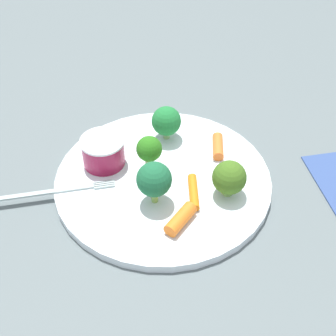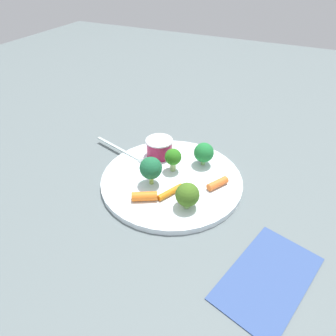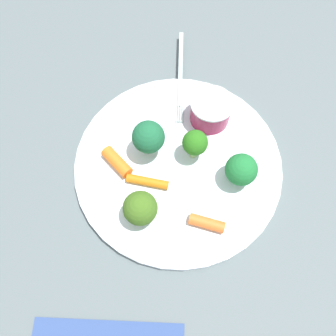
# 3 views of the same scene
# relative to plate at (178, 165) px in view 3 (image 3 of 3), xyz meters

# --- Properties ---
(ground_plane) EXTENTS (2.40, 2.40, 0.00)m
(ground_plane) POSITION_rel_plate_xyz_m (0.00, 0.00, -0.01)
(ground_plane) COLOR slate
(plate) EXTENTS (0.29, 0.29, 0.01)m
(plate) POSITION_rel_plate_xyz_m (0.00, 0.00, 0.00)
(plate) COLOR white
(plate) RESTS_ON ground_plane
(sauce_cup) EXTENTS (0.06, 0.06, 0.04)m
(sauce_cup) POSITION_rel_plate_xyz_m (0.06, 0.06, 0.03)
(sauce_cup) COLOR maroon
(sauce_cup) RESTS_ON plate
(broccoli_floret_0) EXTENTS (0.03, 0.03, 0.05)m
(broccoli_floret_0) POSITION_rel_plate_xyz_m (0.02, 0.01, 0.04)
(broccoli_floret_0) COLOR #97B974
(broccoli_floret_0) RESTS_ON plate
(broccoli_floret_1) EXTENTS (0.04, 0.04, 0.06)m
(broccoli_floret_1) POSITION_rel_plate_xyz_m (-0.03, 0.03, 0.04)
(broccoli_floret_1) COLOR #8DBC57
(broccoli_floret_1) RESTS_ON plate
(broccoli_floret_2) EXTENTS (0.04, 0.04, 0.05)m
(broccoli_floret_2) POSITION_rel_plate_xyz_m (0.07, -0.04, 0.04)
(broccoli_floret_2) COLOR #83BA72
(broccoli_floret_2) RESTS_ON plate
(broccoli_floret_3) EXTENTS (0.04, 0.04, 0.05)m
(broccoli_floret_3) POSITION_rel_plate_xyz_m (-0.07, -0.06, 0.03)
(broccoli_floret_3) COLOR #81B05C
(broccoli_floret_3) RESTS_ON plate
(carrot_stick_0) EXTENTS (0.06, 0.04, 0.01)m
(carrot_stick_0) POSITION_rel_plate_xyz_m (-0.05, -0.02, 0.01)
(carrot_stick_0) COLOR orange
(carrot_stick_0) RESTS_ON plate
(carrot_stick_1) EXTENTS (0.04, 0.05, 0.02)m
(carrot_stick_1) POSITION_rel_plate_xyz_m (-0.08, 0.02, 0.01)
(carrot_stick_1) COLOR orange
(carrot_stick_1) RESTS_ON plate
(carrot_stick_2) EXTENTS (0.05, 0.04, 0.02)m
(carrot_stick_2) POSITION_rel_plate_xyz_m (0.01, -0.09, 0.01)
(carrot_stick_2) COLOR orange
(carrot_stick_2) RESTS_ON plate
(fork) EXTENTS (0.06, 0.17, 0.00)m
(fork) POSITION_rel_plate_xyz_m (0.04, 0.14, 0.01)
(fork) COLOR #ACC0C0
(fork) RESTS_ON plate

